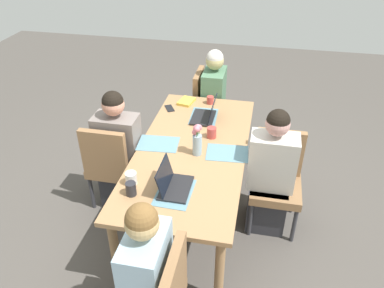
{
  "coord_description": "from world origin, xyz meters",
  "views": [
    {
      "loc": [
        2.71,
        0.56,
        2.6
      ],
      "look_at": [
        0.0,
        0.0,
        0.78
      ],
      "focal_mm": 35.55,
      "sensor_mm": 36.0,
      "label": 1
    }
  ],
  "objects_px": {
    "chair_near_left_mid": "(111,162)",
    "chair_far_left_far": "(277,176)",
    "person_head_right_left_near": "(148,285)",
    "coffee_mug_centre_left": "(212,133)",
    "phone_black": "(170,108)",
    "coffee_mug_near_left": "(210,100)",
    "chair_head_left_right_near": "(208,104)",
    "book_red_cover": "(186,101)",
    "flower_vase": "(197,139)",
    "coffee_mug_centre_right": "(131,178)",
    "laptop_head_right_left_near": "(172,184)",
    "person_near_left_mid": "(120,156)",
    "person_far_left_far": "(270,178)",
    "laptop_head_left_right_near": "(206,115)",
    "dining_table": "(192,156)",
    "coffee_mug_near_right": "(131,189)",
    "person_head_left_right_near": "(213,105)"
  },
  "relations": [
    {
      "from": "flower_vase",
      "to": "laptop_head_right_left_near",
      "type": "relative_size",
      "value": 0.92
    },
    {
      "from": "chair_head_left_right_near",
      "to": "coffee_mug_near_right",
      "type": "xyz_separation_m",
      "value": [
        1.99,
        -0.25,
        0.28
      ]
    },
    {
      "from": "chair_head_left_right_near",
      "to": "book_red_cover",
      "type": "distance_m",
      "value": 0.54
    },
    {
      "from": "person_near_left_mid",
      "to": "coffee_mug_centre_left",
      "type": "relative_size",
      "value": 11.91
    },
    {
      "from": "flower_vase",
      "to": "chair_head_left_right_near",
      "type": "bearing_deg",
      "value": -174.51
    },
    {
      "from": "coffee_mug_centre_right",
      "to": "phone_black",
      "type": "height_order",
      "value": "coffee_mug_centre_right"
    },
    {
      "from": "chair_head_left_right_near",
      "to": "laptop_head_right_left_near",
      "type": "bearing_deg",
      "value": 1.18
    },
    {
      "from": "chair_near_left_mid",
      "to": "book_red_cover",
      "type": "relative_size",
      "value": 4.5
    },
    {
      "from": "laptop_head_left_right_near",
      "to": "person_head_left_right_near",
      "type": "bearing_deg",
      "value": -177.75
    },
    {
      "from": "person_far_left_far",
      "to": "dining_table",
      "type": "bearing_deg",
      "value": -90.96
    },
    {
      "from": "person_head_right_left_near",
      "to": "laptop_head_left_right_near",
      "type": "bearing_deg",
      "value": 178.41
    },
    {
      "from": "person_head_right_left_near",
      "to": "chair_near_left_mid",
      "type": "xyz_separation_m",
      "value": [
        -1.24,
        -0.75,
        -0.03
      ]
    },
    {
      "from": "book_red_cover",
      "to": "phone_black",
      "type": "xyz_separation_m",
      "value": [
        0.17,
        -0.14,
        -0.01
      ]
    },
    {
      "from": "coffee_mug_near_right",
      "to": "coffee_mug_centre_right",
      "type": "bearing_deg",
      "value": -161.36
    },
    {
      "from": "phone_black",
      "to": "coffee_mug_near_left",
      "type": "bearing_deg",
      "value": 87.77
    },
    {
      "from": "person_head_right_left_near",
      "to": "chair_head_left_right_near",
      "type": "distance_m",
      "value": 2.58
    },
    {
      "from": "flower_vase",
      "to": "coffee_mug_centre_right",
      "type": "relative_size",
      "value": 2.83
    },
    {
      "from": "dining_table",
      "to": "flower_vase",
      "type": "height_order",
      "value": "flower_vase"
    },
    {
      "from": "chair_far_left_far",
      "to": "coffee_mug_centre_right",
      "type": "bearing_deg",
      "value": -60.63
    },
    {
      "from": "coffee_mug_near_left",
      "to": "coffee_mug_near_right",
      "type": "bearing_deg",
      "value": -12.03
    },
    {
      "from": "coffee_mug_near_right",
      "to": "book_red_cover",
      "type": "relative_size",
      "value": 0.53
    },
    {
      "from": "person_head_right_left_near",
      "to": "phone_black",
      "type": "xyz_separation_m",
      "value": [
        -1.96,
        -0.36,
        0.21
      ]
    },
    {
      "from": "chair_head_left_right_near",
      "to": "coffee_mug_centre_right",
      "type": "xyz_separation_m",
      "value": [
        1.88,
        -0.28,
        0.28
      ]
    },
    {
      "from": "book_red_cover",
      "to": "flower_vase",
      "type": "bearing_deg",
      "value": 29.65
    },
    {
      "from": "person_head_right_left_near",
      "to": "book_red_cover",
      "type": "xyz_separation_m",
      "value": [
        -2.13,
        -0.21,
        0.22
      ]
    },
    {
      "from": "phone_black",
      "to": "dining_table",
      "type": "bearing_deg",
      "value": -0.31
    },
    {
      "from": "coffee_mug_near_left",
      "to": "person_head_left_right_near",
      "type": "bearing_deg",
      "value": -177.63
    },
    {
      "from": "phone_black",
      "to": "book_red_cover",
      "type": "bearing_deg",
      "value": 110.86
    },
    {
      "from": "person_far_left_far",
      "to": "chair_head_left_right_near",
      "type": "distance_m",
      "value": 1.53
    },
    {
      "from": "dining_table",
      "to": "book_red_cover",
      "type": "xyz_separation_m",
      "value": [
        -0.86,
        -0.24,
        0.09
      ]
    },
    {
      "from": "person_near_left_mid",
      "to": "chair_head_left_right_near",
      "type": "xyz_separation_m",
      "value": [
        -1.27,
        0.63,
        -0.03
      ]
    },
    {
      "from": "laptop_head_left_right_near",
      "to": "coffee_mug_centre_right",
      "type": "bearing_deg",
      "value": -19.12
    },
    {
      "from": "person_head_left_right_near",
      "to": "dining_table",
      "type": "bearing_deg",
      "value": -0.02
    },
    {
      "from": "person_near_left_mid",
      "to": "person_far_left_far",
      "type": "bearing_deg",
      "value": 87.96
    },
    {
      "from": "laptop_head_left_right_near",
      "to": "book_red_cover",
      "type": "distance_m",
      "value": 0.41
    },
    {
      "from": "person_near_left_mid",
      "to": "person_head_left_right_near",
      "type": "relative_size",
      "value": 1.0
    },
    {
      "from": "person_head_right_left_near",
      "to": "coffee_mug_centre_left",
      "type": "bearing_deg",
      "value": 173.9
    },
    {
      "from": "coffee_mug_near_left",
      "to": "phone_black",
      "type": "xyz_separation_m",
      "value": [
        0.2,
        -0.39,
        -0.04
      ]
    },
    {
      "from": "chair_near_left_mid",
      "to": "person_near_left_mid",
      "type": "distance_m",
      "value": 0.1
    },
    {
      "from": "chair_near_left_mid",
      "to": "chair_far_left_far",
      "type": "distance_m",
      "value": 1.53
    },
    {
      "from": "coffee_mug_near_left",
      "to": "chair_far_left_far",
      "type": "bearing_deg",
      "value": 42.09
    },
    {
      "from": "person_head_left_right_near",
      "to": "coffee_mug_near_left",
      "type": "relative_size",
      "value": 14.82
    },
    {
      "from": "person_head_right_left_near",
      "to": "person_near_left_mid",
      "type": "relative_size",
      "value": 1.0
    },
    {
      "from": "chair_near_left_mid",
      "to": "chair_far_left_far",
      "type": "relative_size",
      "value": 1.0
    },
    {
      "from": "chair_head_left_right_near",
      "to": "flower_vase",
      "type": "bearing_deg",
      "value": 5.49
    },
    {
      "from": "person_near_left_mid",
      "to": "dining_table",
      "type": "bearing_deg",
      "value": 86.89
    },
    {
      "from": "flower_vase",
      "to": "coffee_mug_centre_right",
      "type": "xyz_separation_m",
      "value": [
        0.5,
        -0.42,
        -0.1
      ]
    },
    {
      "from": "chair_near_left_mid",
      "to": "person_far_left_far",
      "type": "xyz_separation_m",
      "value": [
        -0.02,
        1.47,
        0.03
      ]
    },
    {
      "from": "person_head_left_right_near",
      "to": "person_near_left_mid",
      "type": "bearing_deg",
      "value": -30.39
    },
    {
      "from": "laptop_head_right_left_near",
      "to": "book_red_cover",
      "type": "xyz_separation_m",
      "value": [
        -1.42,
        -0.2,
        -0.03
      ]
    }
  ]
}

